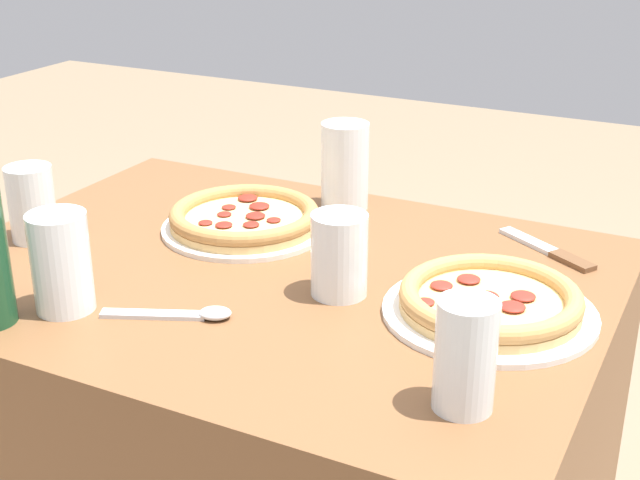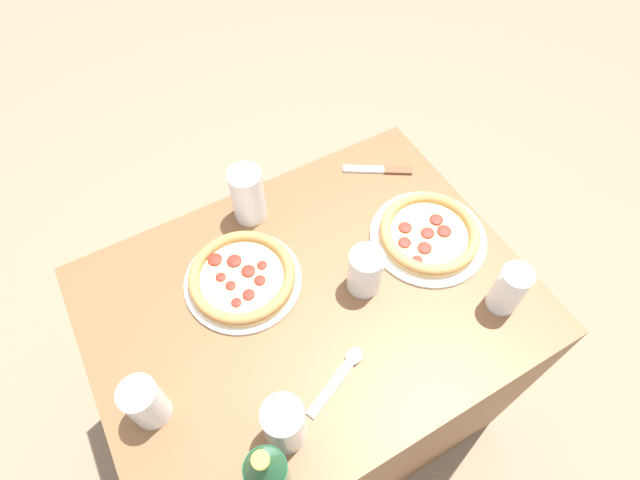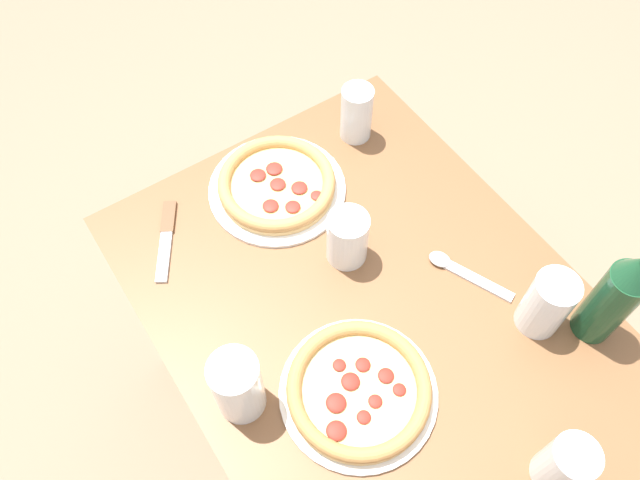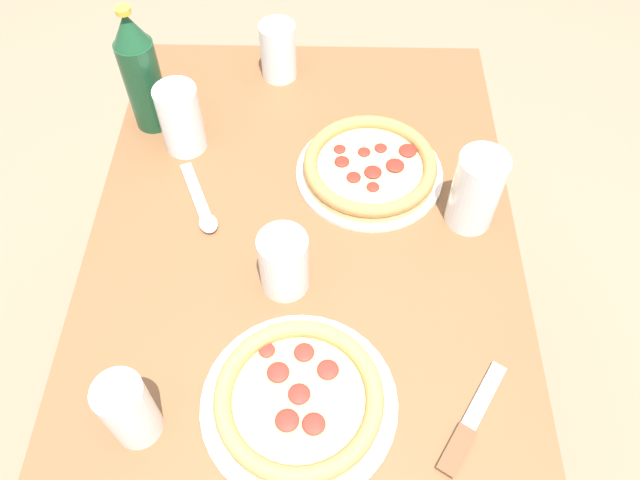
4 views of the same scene
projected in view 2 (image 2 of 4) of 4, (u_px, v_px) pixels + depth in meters
ground_plane at (314, 401)px, 1.75m from camera, size 8.00×8.00×0.00m
table at (313, 361)px, 1.43m from camera, size 0.96×0.73×0.77m
pizza_veggie at (242, 277)px, 1.12m from camera, size 0.27×0.27×0.04m
pizza_salami at (429, 234)px, 1.19m from camera, size 0.28×0.28×0.04m
glass_water at (365, 273)px, 1.09m from camera, size 0.08×0.08×0.12m
glass_orange_juice at (508, 290)px, 1.06m from camera, size 0.07×0.07×0.13m
glass_mango_juice at (146, 403)px, 0.93m from camera, size 0.07×0.07×0.12m
glass_iced_tea at (248, 197)px, 1.20m from camera, size 0.08×0.08×0.15m
glass_cola at (285, 425)px, 0.90m from camera, size 0.08×0.08×0.13m
beer_bottle at (268, 476)px, 0.80m from camera, size 0.07×0.07×0.25m
knife at (381, 170)px, 1.33m from camera, size 0.17×0.12×0.01m
spoon at (344, 370)px, 1.02m from camera, size 0.17×0.09×0.01m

